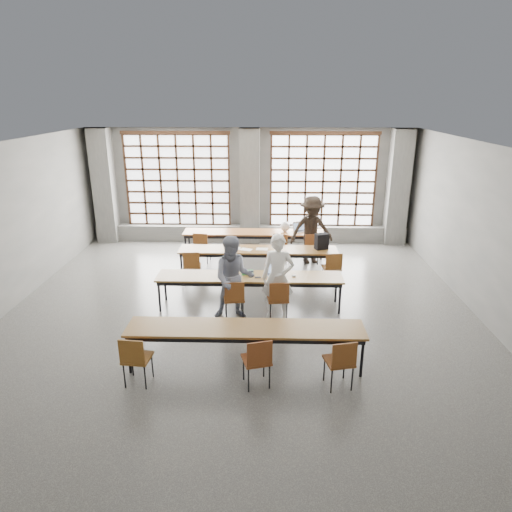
{
  "coord_description": "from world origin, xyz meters",
  "views": [
    {
      "loc": [
        0.58,
        -8.64,
        4.4
      ],
      "look_at": [
        0.33,
        0.4,
        1.21
      ],
      "focal_mm": 32.0,
      "sensor_mm": 36.0,
      "label": 1
    }
  ],
  "objects_px": {
    "desk_row_c": "(250,279)",
    "chair_back_left": "(202,244)",
    "student_back": "(312,230)",
    "red_pouch": "(137,355)",
    "desk_row_b": "(258,251)",
    "chair_back_right": "(312,245)",
    "chair_mid_centre": "(274,265)",
    "chair_near_mid": "(258,358)",
    "green_box": "(247,272)",
    "chair_near_left": "(135,356)",
    "chair_near_right": "(341,359)",
    "backpack": "(322,241)",
    "student_female": "(234,278)",
    "chair_front_left": "(234,296)",
    "desk_row_a": "(254,234)",
    "desk_row_d": "(245,331)",
    "student_male": "(278,277)",
    "chair_back_mid": "(281,245)",
    "laptop_front": "(274,272)",
    "chair_mid_right": "(332,266)",
    "mouse": "(294,276)",
    "plastic_bag": "(285,227)",
    "laptop_back": "(300,229)",
    "phone": "(258,277)",
    "chair_front_right": "(278,296)"
  },
  "relations": [
    {
      "from": "desk_row_d",
      "to": "mouse",
      "type": "bearing_deg",
      "value": 68.02
    },
    {
      "from": "mouse",
      "to": "chair_back_right",
      "type": "bearing_deg",
      "value": 77.25
    },
    {
      "from": "desk_row_a",
      "to": "student_male",
      "type": "relative_size",
      "value": 2.22
    },
    {
      "from": "chair_back_mid",
      "to": "student_male",
      "type": "bearing_deg",
      "value": -92.69
    },
    {
      "from": "laptop_back",
      "to": "chair_mid_right",
      "type": "bearing_deg",
      "value": -74.27
    },
    {
      "from": "laptop_back",
      "to": "plastic_bag",
      "type": "relative_size",
      "value": 1.57
    },
    {
      "from": "chair_front_left",
      "to": "chair_near_mid",
      "type": "xyz_separation_m",
      "value": [
        0.54,
        -2.31,
        0.0
      ]
    },
    {
      "from": "student_male",
      "to": "desk_row_b",
      "type": "bearing_deg",
      "value": 110.82
    },
    {
      "from": "desk_row_a",
      "to": "desk_row_c",
      "type": "xyz_separation_m",
      "value": [
        0.03,
        -3.39,
        0.0
      ]
    },
    {
      "from": "desk_row_c",
      "to": "chair_front_left",
      "type": "relative_size",
      "value": 4.55
    },
    {
      "from": "mouse",
      "to": "phone",
      "type": "bearing_deg",
      "value": -174.07
    },
    {
      "from": "chair_mid_right",
      "to": "backpack",
      "type": "xyz_separation_m",
      "value": [
        -0.21,
        0.68,
        0.39
      ]
    },
    {
      "from": "desk_row_b",
      "to": "green_box",
      "type": "bearing_deg",
      "value": -96.18
    },
    {
      "from": "chair_back_left",
      "to": "student_back",
      "type": "bearing_deg",
      "value": 2.45
    },
    {
      "from": "chair_near_mid",
      "to": "green_box",
      "type": "xyz_separation_m",
      "value": [
        -0.3,
        3.02,
        0.24
      ]
    },
    {
      "from": "desk_row_a",
      "to": "red_pouch",
      "type": "relative_size",
      "value": 20.0
    },
    {
      "from": "chair_near_mid",
      "to": "chair_back_mid",
      "type": "bearing_deg",
      "value": 84.93
    },
    {
      "from": "backpack",
      "to": "red_pouch",
      "type": "distance_m",
      "value": 5.85
    },
    {
      "from": "chair_near_mid",
      "to": "backpack",
      "type": "height_order",
      "value": "backpack"
    },
    {
      "from": "chair_mid_centre",
      "to": "laptop_front",
      "type": "bearing_deg",
      "value": -90.51
    },
    {
      "from": "desk_row_c",
      "to": "chair_back_left",
      "type": "relative_size",
      "value": 4.55
    },
    {
      "from": "desk_row_a",
      "to": "chair_near_mid",
      "type": "bearing_deg",
      "value": -87.53
    },
    {
      "from": "chair_back_left",
      "to": "student_female",
      "type": "distance_m",
      "value": 3.47
    },
    {
      "from": "chair_back_mid",
      "to": "chair_near_left",
      "type": "distance_m",
      "value": 6.2
    },
    {
      "from": "chair_near_left",
      "to": "backpack",
      "type": "relative_size",
      "value": 2.2
    },
    {
      "from": "desk_row_d",
      "to": "student_male",
      "type": "relative_size",
      "value": 2.22
    },
    {
      "from": "student_back",
      "to": "red_pouch",
      "type": "height_order",
      "value": "student_back"
    },
    {
      "from": "mouse",
      "to": "plastic_bag",
      "type": "xyz_separation_m",
      "value": [
        -0.08,
        3.46,
        0.12
      ]
    },
    {
      "from": "chair_mid_right",
      "to": "student_male",
      "type": "height_order",
      "value": "student_male"
    },
    {
      "from": "desk_row_b",
      "to": "chair_back_right",
      "type": "xyz_separation_m",
      "value": [
        1.44,
        0.93,
        -0.13
      ]
    },
    {
      "from": "desk_row_b",
      "to": "phone",
      "type": "relative_size",
      "value": 30.77
    },
    {
      "from": "chair_back_right",
      "to": "chair_mid_right",
      "type": "bearing_deg",
      "value": -76.69
    },
    {
      "from": "chair_near_mid",
      "to": "chair_front_left",
      "type": "bearing_deg",
      "value": 103.08
    },
    {
      "from": "desk_row_a",
      "to": "chair_front_left",
      "type": "distance_m",
      "value": 4.03
    },
    {
      "from": "laptop_front",
      "to": "plastic_bag",
      "type": "relative_size",
      "value": 1.47
    },
    {
      "from": "chair_back_right",
      "to": "chair_front_left",
      "type": "xyz_separation_m",
      "value": [
        -1.87,
        -3.39,
        0.0
      ]
    },
    {
      "from": "chair_front_left",
      "to": "student_female",
      "type": "xyz_separation_m",
      "value": [
        -0.01,
        0.13,
        0.34
      ]
    },
    {
      "from": "desk_row_c",
      "to": "chair_back_right",
      "type": "xyz_separation_m",
      "value": [
        1.58,
        2.76,
        -0.13
      ]
    },
    {
      "from": "chair_near_right",
      "to": "backpack",
      "type": "distance_m",
      "value": 4.83
    },
    {
      "from": "desk_row_a",
      "to": "student_male",
      "type": "height_order",
      "value": "student_male"
    },
    {
      "from": "chair_front_right",
      "to": "chair_near_left",
      "type": "xyz_separation_m",
      "value": [
        -2.29,
        -2.31,
        0.0
      ]
    },
    {
      "from": "phone",
      "to": "chair_near_mid",
      "type": "bearing_deg",
      "value": -88.64
    },
    {
      "from": "laptop_front",
      "to": "chair_back_right",
      "type": "bearing_deg",
      "value": 68.53
    },
    {
      "from": "desk_row_c",
      "to": "chair_front_left",
      "type": "distance_m",
      "value": 0.7
    },
    {
      "from": "chair_back_left",
      "to": "chair_near_left",
      "type": "relative_size",
      "value": 1.0
    },
    {
      "from": "chair_back_mid",
      "to": "chair_mid_right",
      "type": "xyz_separation_m",
      "value": [
        1.19,
        -1.56,
        0.0
      ]
    },
    {
      "from": "chair_mid_centre",
      "to": "chair_near_mid",
      "type": "relative_size",
      "value": 1.0
    },
    {
      "from": "chair_back_left",
      "to": "chair_front_left",
      "type": "height_order",
      "value": "same"
    },
    {
      "from": "chair_front_left",
      "to": "desk_row_c",
      "type": "bearing_deg",
      "value": 65.3
    },
    {
      "from": "chair_near_left",
      "to": "student_male",
      "type": "bearing_deg",
      "value": 46.91
    }
  ]
}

